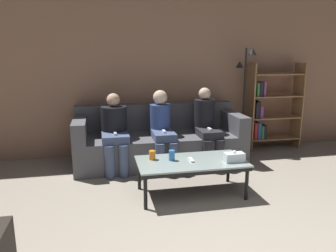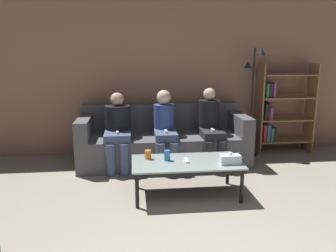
{
  "view_description": "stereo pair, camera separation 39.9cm",
  "coord_description": "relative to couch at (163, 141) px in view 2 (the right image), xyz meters",
  "views": [
    {
      "loc": [
        -0.84,
        -1.61,
        1.6
      ],
      "look_at": [
        0.0,
        2.37,
        0.69
      ],
      "focal_mm": 35.0,
      "sensor_mm": 36.0,
      "label": 1
    },
    {
      "loc": [
        -0.44,
        -1.67,
        1.6
      ],
      "look_at": [
        0.0,
        2.37,
        0.69
      ],
      "focal_mm": 35.0,
      "sensor_mm": 36.0,
      "label": 2
    }
  ],
  "objects": [
    {
      "name": "cup_near_right",
      "position": [
        -0.28,
        -1.1,
        0.15
      ],
      "size": [
        0.07,
        0.07,
        0.1
      ],
      "color": "orange",
      "rests_on": "coffee_table"
    },
    {
      "name": "cup_near_left",
      "position": [
        -0.07,
        -1.18,
        0.16
      ],
      "size": [
        0.07,
        0.07,
        0.12
      ],
      "color": "#3372BF",
      "rests_on": "coffee_table"
    },
    {
      "name": "standing_lamp",
      "position": [
        1.41,
        0.17,
        0.72
      ],
      "size": [
        0.31,
        0.26,
        1.68
      ],
      "color": "black",
      "rests_on": "ground_plane"
    },
    {
      "name": "couch",
      "position": [
        0.0,
        0.0,
        0.0
      ],
      "size": [
        2.43,
        0.93,
        0.83
      ],
      "color": "#515156",
      "rests_on": "ground_plane"
    },
    {
      "name": "tissue_box",
      "position": [
        0.61,
        -1.36,
        0.15
      ],
      "size": [
        0.22,
        0.12,
        0.13
      ],
      "color": "silver",
      "rests_on": "coffee_table"
    },
    {
      "name": "seated_person_left_end",
      "position": [
        -0.66,
        -0.21,
        0.27
      ],
      "size": [
        0.36,
        0.67,
        1.06
      ],
      "color": "#47567A",
      "rests_on": "ground_plane"
    },
    {
      "name": "coffee_table",
      "position": [
        0.15,
        -1.23,
        0.06
      ],
      "size": [
        1.23,
        0.63,
        0.41
      ],
      "color": "#8C9E99",
      "rests_on": "ground_plane"
    },
    {
      "name": "wall_back",
      "position": [
        0.0,
        0.54,
        0.99
      ],
      "size": [
        12.0,
        0.06,
        2.6
      ],
      "color": "#9E755B",
      "rests_on": "ground_plane"
    },
    {
      "name": "seated_person_mid_right",
      "position": [
        0.66,
        -0.23,
        0.28
      ],
      "size": [
        0.31,
        0.65,
        1.1
      ],
      "color": "#28282D",
      "rests_on": "ground_plane"
    },
    {
      "name": "seated_person_mid_left",
      "position": [
        0.0,
        -0.23,
        0.27
      ],
      "size": [
        0.31,
        0.66,
        1.08
      ],
      "color": "#47567A",
      "rests_on": "ground_plane"
    },
    {
      "name": "bookshelf",
      "position": [
        1.91,
        0.31,
        0.37
      ],
      "size": [
        0.9,
        0.32,
        1.43
      ],
      "color": "#9E754C",
      "rests_on": "ground_plane"
    },
    {
      "name": "game_remote",
      "position": [
        0.15,
        -1.23,
        0.11
      ],
      "size": [
        0.04,
        0.15,
        0.02
      ],
      "color": "white",
      "rests_on": "coffee_table"
    }
  ]
}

